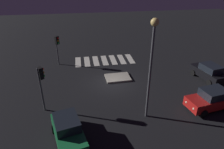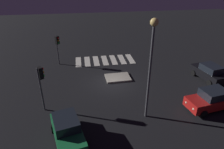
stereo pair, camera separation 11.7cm
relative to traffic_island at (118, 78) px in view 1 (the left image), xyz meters
The scene contains 9 objects.
ground_plane 1.21m from the traffic_island, 49.03° to the left, with size 80.00×80.00×0.00m, color black.
traffic_island is the anchor object (origin of this frame).
car_green 9.88m from the traffic_island, 59.01° to the left, with size 2.66×4.38×1.80m.
car_red 9.46m from the traffic_island, 135.95° to the left, with size 4.28×2.41×1.79m.
car_black 9.80m from the traffic_island, 169.60° to the left, with size 2.45×4.24×1.76m.
traffic_light_north 8.87m from the traffic_island, 32.61° to the left, with size 0.53×0.54×3.94m.
traffic_light_east 8.53m from the traffic_island, 36.18° to the right, with size 0.54×0.54×3.65m.
street_lamp 8.63m from the traffic_island, 98.90° to the left, with size 0.56×0.56×7.90m.
crosswalk_near 5.22m from the traffic_island, 81.26° to the right, with size 7.60×3.20×0.02m.
Camera 1 is at (3.02, 18.41, 10.62)m, focal length 32.60 mm.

